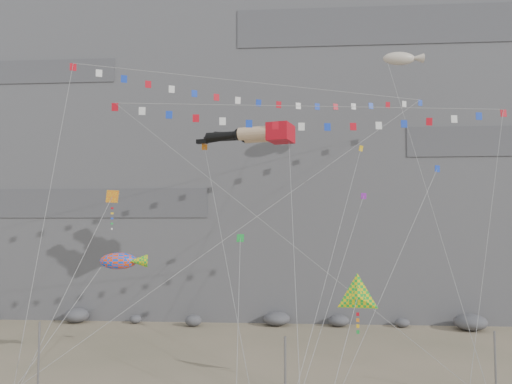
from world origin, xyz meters
TOP-DOWN VIEW (x-y plane):
  - ground at (0.00, 0.00)m, footprint 120.00×120.00m
  - cliff at (0.00, 32.00)m, footprint 80.00×28.00m
  - talus_boulders at (0.00, 17.00)m, footprint 60.00×3.00m
  - anchor_pole_left at (-12.95, -4.13)m, footprint 0.12×0.12m
  - anchor_pole_center at (1.15, -7.56)m, footprint 0.12×0.12m
  - anchor_pole_right at (12.82, -2.88)m, footprint 0.12×0.12m
  - legs_kite at (-1.44, 7.63)m, footprint 8.35×19.06m
  - flag_banner_upper at (-0.37, 8.48)m, footprint 28.44×18.38m
  - flag_banner_lower at (3.16, 2.87)m, footprint 27.58×5.76m
  - harlequin_kite at (-10.88, 1.41)m, footprint 4.14×7.14m
  - fish_windsock at (-10.22, 1.06)m, footprint 6.07×7.07m
  - delta_kite at (5.24, -2.95)m, footprint 3.84×5.84m
  - blimp_windsock at (10.90, 11.04)m, footprint 4.15×13.08m
  - small_kite_a at (-5.56, 8.16)m, footprint 5.82×14.95m
  - small_kite_b at (6.90, 6.25)m, footprint 5.82×11.57m
  - small_kite_c at (-2.00, 1.73)m, footprint 1.26×8.57m
  - small_kite_d at (6.91, 7.51)m, footprint 6.39×15.09m
  - small_kite_e at (11.30, 2.46)m, footprint 8.49×8.24m

SIDE VIEW (x-z plane):
  - ground at x=0.00m, z-range 0.00..0.00m
  - talus_boulders at x=0.00m, z-range 0.00..1.20m
  - anchor_pole_right at x=12.82m, z-range 0.00..3.76m
  - anchor_pole_left at x=-12.95m, z-range 0.00..4.17m
  - anchor_pole_center at x=1.15m, z-range 0.00..4.29m
  - delta_kite at x=5.24m, z-range 1.52..9.66m
  - fish_windsock at x=-10.22m, z-range 2.16..12.38m
  - small_kite_c at x=-2.00m, z-range 2.80..14.62m
  - harlequin_kite at x=-10.88m, z-range 4.88..18.39m
  - small_kite_b at x=6.90m, z-range 3.13..20.17m
  - small_kite_e at x=11.30m, z-range 4.51..21.94m
  - small_kite_d at x=6.91m, z-range 4.27..26.48m
  - small_kite_a at x=-5.56m, z-range 4.64..26.89m
  - legs_kite at x=-1.44m, z-range 5.28..28.72m
  - flag_banner_lower at x=3.16m, z-range 7.70..28.49m
  - flag_banner_upper at x=-0.37m, z-range 7.18..35.62m
  - blimp_windsock at x=10.90m, z-range 10.55..37.69m
  - cliff at x=0.00m, z-range 0.00..50.00m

